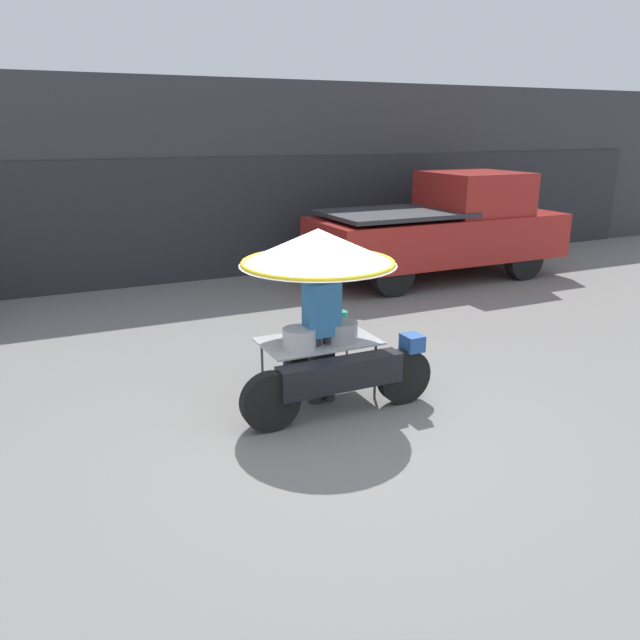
# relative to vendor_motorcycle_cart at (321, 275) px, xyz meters

# --- Properties ---
(ground_plane) EXTENTS (36.00, 36.00, 0.00)m
(ground_plane) POSITION_rel_vendor_motorcycle_cart_xyz_m (-0.08, -0.60, -1.44)
(ground_plane) COLOR slate
(shopfront_building) EXTENTS (28.00, 2.06, 3.88)m
(shopfront_building) POSITION_rel_vendor_motorcycle_cart_xyz_m (-0.08, 7.29, 0.49)
(shopfront_building) COLOR #38383D
(shopfront_building) RESTS_ON ground
(vendor_motorcycle_cart) EXTENTS (2.20, 1.71, 1.93)m
(vendor_motorcycle_cart) POSITION_rel_vendor_motorcycle_cart_xyz_m (0.00, 0.00, 0.00)
(vendor_motorcycle_cart) COLOR black
(vendor_motorcycle_cart) RESTS_ON ground
(vendor_person) EXTENTS (0.38, 0.22, 1.58)m
(vendor_person) POSITION_rel_vendor_motorcycle_cart_xyz_m (-0.03, -0.06, -0.56)
(vendor_person) COLOR #2D2D33
(vendor_person) RESTS_ON ground
(pickup_truck) EXTENTS (5.16, 1.97, 2.11)m
(pickup_truck) POSITION_rel_vendor_motorcycle_cart_xyz_m (4.81, 4.37, -0.42)
(pickup_truck) COLOR black
(pickup_truck) RESTS_ON ground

